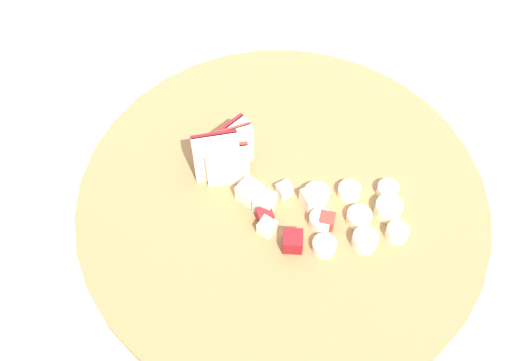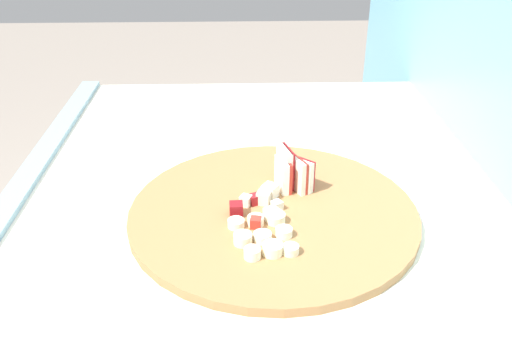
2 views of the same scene
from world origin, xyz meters
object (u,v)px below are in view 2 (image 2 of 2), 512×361
Objects in this scene: banana_slice_rows at (264,235)px; apple_wedge_fan at (291,172)px; apple_dice_pile at (260,203)px; cutting_board at (273,213)px.

apple_wedge_fan is at bearing 160.57° from banana_slice_rows.
cutting_board is at bearing 83.68° from apple_dice_pile.
cutting_board is 0.08m from apple_wedge_fan.
apple_dice_pile is at bearing -40.26° from apple_wedge_fan.
cutting_board is 4.13× the size of apple_dice_pile.
apple_dice_pile reaches higher than banana_slice_rows.
apple_wedge_fan reaches higher than cutting_board.
banana_slice_rows is at bearing -13.23° from cutting_board.
apple_dice_pile is at bearing -96.32° from cutting_board.
cutting_board is 4.04× the size of banana_slice_rows.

